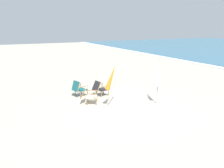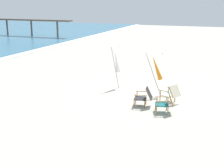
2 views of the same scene
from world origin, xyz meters
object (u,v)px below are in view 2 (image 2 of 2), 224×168
(beach_chair_mid_center, at_px, (166,102))
(beach_chair_back_left, at_px, (171,93))
(umbrella_furled_orange, at_px, (156,68))
(umbrella_furled_white, at_px, (116,61))
(beach_chair_front_left, at_px, (144,96))

(beach_chair_mid_center, xyz_separation_m, beach_chair_back_left, (1.25, 0.03, -0.01))
(umbrella_furled_orange, distance_m, umbrella_furled_white, 2.18)
(beach_chair_mid_center, distance_m, umbrella_furled_white, 4.04)
(beach_chair_back_left, bearing_deg, beach_chair_front_left, 130.73)
(beach_chair_mid_center, relative_size, umbrella_furled_orange, 0.41)
(beach_chair_back_left, xyz_separation_m, umbrella_furled_white, (1.33, 2.93, 0.95))
(beach_chair_front_left, distance_m, umbrella_furled_orange, 1.79)
(beach_chair_back_left, height_order, umbrella_furled_white, umbrella_furled_white)
(beach_chair_front_left, bearing_deg, beach_chair_mid_center, -114.52)
(umbrella_furled_orange, bearing_deg, beach_chair_back_left, -131.94)
(beach_chair_front_left, relative_size, umbrella_furled_white, 0.39)
(beach_chair_front_left, xyz_separation_m, beach_chair_mid_center, (-0.44, -0.97, 0.01))
(umbrella_furled_orange, bearing_deg, beach_chair_front_left, 176.07)
(umbrella_furled_white, bearing_deg, beach_chair_back_left, -114.45)
(umbrella_furled_orange, bearing_deg, beach_chair_mid_center, -156.58)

